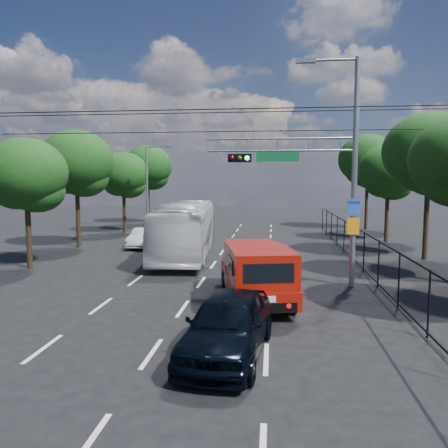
# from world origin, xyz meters

# --- Properties ---
(ground) EXTENTS (120.00, 120.00, 0.00)m
(ground) POSITION_xyz_m (0.00, 0.00, 0.00)
(ground) COLOR black
(ground) RESTS_ON ground
(lane_markings) EXTENTS (6.12, 38.00, 0.01)m
(lane_markings) POSITION_xyz_m (-0.00, 14.00, 0.01)
(lane_markings) COLOR beige
(lane_markings) RESTS_ON ground
(signal_mast) EXTENTS (6.43, 0.39, 9.50)m
(signal_mast) POSITION_xyz_m (5.28, 7.99, 5.24)
(signal_mast) COLOR slate
(signal_mast) RESTS_ON ground
(streetlight_left) EXTENTS (2.09, 0.22, 7.08)m
(streetlight_left) POSITION_xyz_m (-6.33, 22.00, 3.94)
(streetlight_left) COLOR slate
(streetlight_left) RESTS_ON ground
(utility_wires) EXTENTS (22.00, 5.04, 0.74)m
(utility_wires) POSITION_xyz_m (0.00, 8.83, 7.23)
(utility_wires) COLOR black
(utility_wires) RESTS_ON ground
(fence_right) EXTENTS (0.06, 34.03, 2.00)m
(fence_right) POSITION_xyz_m (7.60, 12.17, 1.03)
(fence_right) COLOR black
(fence_right) RESTS_ON ground
(tree_right_c) EXTENTS (5.10, 5.10, 8.29)m
(tree_right_c) POSITION_xyz_m (11.82, 15.02, 5.73)
(tree_right_c) COLOR black
(tree_right_c) RESTS_ON ground
(tree_right_d) EXTENTS (4.32, 4.32, 7.02)m
(tree_right_d) POSITION_xyz_m (11.42, 22.02, 4.85)
(tree_right_d) COLOR black
(tree_right_d) RESTS_ON ground
(tree_right_e) EXTENTS (5.28, 5.28, 8.58)m
(tree_right_e) POSITION_xyz_m (11.62, 30.02, 5.94)
(tree_right_e) COLOR black
(tree_right_e) RESTS_ON ground
(tree_left_b) EXTENTS (4.08, 4.08, 6.63)m
(tree_left_b) POSITION_xyz_m (-9.18, 10.02, 4.58)
(tree_left_b) COLOR black
(tree_left_b) RESTS_ON ground
(tree_left_c) EXTENTS (4.80, 4.80, 7.80)m
(tree_left_c) POSITION_xyz_m (-9.78, 17.02, 5.40)
(tree_left_c) COLOR black
(tree_left_c) RESTS_ON ground
(tree_left_d) EXTENTS (4.20, 4.20, 6.83)m
(tree_left_d) POSITION_xyz_m (-9.38, 25.02, 4.72)
(tree_left_d) COLOR black
(tree_left_d) RESTS_ON ground
(tree_left_e) EXTENTS (4.92, 4.92, 7.99)m
(tree_left_e) POSITION_xyz_m (-9.58, 33.02, 5.53)
(tree_left_e) COLOR black
(tree_left_e) RESTS_ON ground
(red_pickup) EXTENTS (3.19, 6.13, 2.18)m
(red_pickup) POSITION_xyz_m (2.52, 5.22, 1.16)
(red_pickup) COLOR black
(red_pickup) RESTS_ON ground
(navy_hatchback) EXTENTS (2.47, 4.99, 1.64)m
(navy_hatchback) POSITION_xyz_m (2.00, 0.16, 0.82)
(navy_hatchback) COLOR black
(navy_hatchback) RESTS_ON ground
(white_bus) EXTENTS (3.61, 11.65, 3.19)m
(white_bus) POSITION_xyz_m (-2.00, 14.57, 1.60)
(white_bus) COLOR silver
(white_bus) RESTS_ON ground
(white_van) EXTENTS (1.40, 3.89, 1.27)m
(white_van) POSITION_xyz_m (-5.50, 17.56, 0.64)
(white_van) COLOR silver
(white_van) RESTS_ON ground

